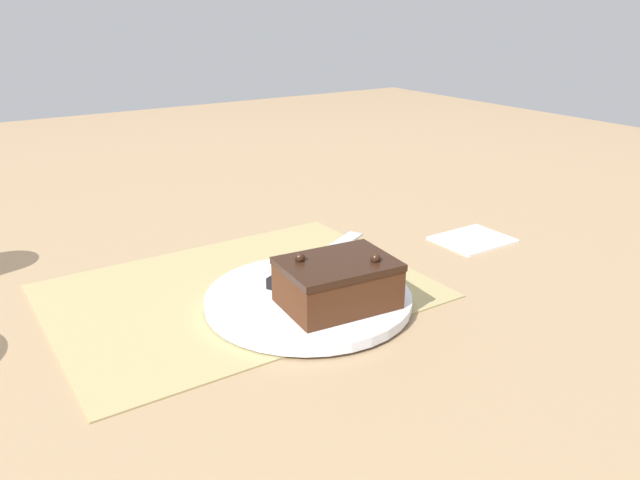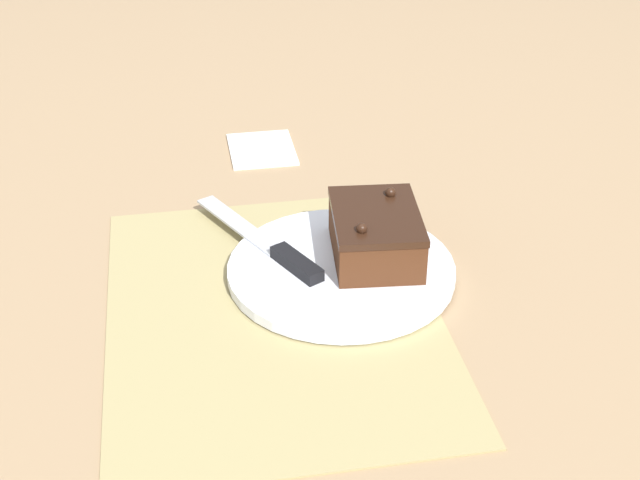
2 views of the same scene
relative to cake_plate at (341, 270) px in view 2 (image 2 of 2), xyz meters
The scene contains 6 objects.
ground_plane 0.10m from the cake_plate, 57.60° to the right, with size 3.00×3.00×0.00m, color #9E7F5B.
placemat_woven 0.10m from the cake_plate, 57.60° to the right, with size 0.46×0.34×0.00m, color tan.
cake_plate is the anchor object (origin of this frame).
chocolate_cake 0.05m from the cake_plate, 108.80° to the left, with size 0.14×0.11×0.06m.
serving_knife 0.08m from the cake_plate, 118.50° to the right, with size 0.21×0.12×0.01m.
folded_napkin 0.34m from the cake_plate, behind, with size 0.11×0.09×0.01m, color white.
Camera 2 is at (0.74, -0.08, 0.55)m, focal length 50.00 mm.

